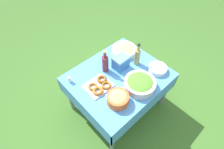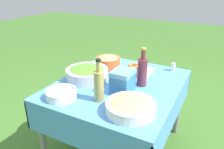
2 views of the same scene
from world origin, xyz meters
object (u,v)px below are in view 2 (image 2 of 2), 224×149
at_px(wine_bottle, 142,71).
at_px(pasta_bowl, 131,106).
at_px(donut_platter, 136,70).
at_px(bread_bowl, 108,62).
at_px(olive_oil_bottle, 99,85).
at_px(salad_bowl, 87,73).
at_px(plate_stack, 62,94).
at_px(cooler_box, 123,81).

bearing_deg(wine_bottle, pasta_bowl, 10.89).
bearing_deg(donut_platter, bread_bowl, -86.22).
bearing_deg(bread_bowl, olive_oil_bottle, 23.06).
height_order(pasta_bowl, bread_bowl, bread_bowl).
bearing_deg(wine_bottle, bread_bowl, -115.61).
height_order(salad_bowl, olive_oil_bottle, olive_oil_bottle).
bearing_deg(olive_oil_bottle, donut_platter, 176.07).
distance_m(donut_platter, plate_stack, 0.74).
xyz_separation_m(donut_platter, wine_bottle, (0.22, 0.14, 0.10)).
height_order(donut_platter, cooler_box, cooler_box).
distance_m(pasta_bowl, olive_oil_bottle, 0.27).
bearing_deg(plate_stack, wine_bottle, 136.83).
bearing_deg(cooler_box, bread_bowl, -138.10).
relative_size(wine_bottle, bread_bowl, 1.33).
distance_m(donut_platter, cooler_box, 0.40).
relative_size(donut_platter, plate_stack, 1.39).
xyz_separation_m(plate_stack, cooler_box, (-0.29, 0.34, 0.06)).
bearing_deg(wine_bottle, donut_platter, -147.86).
relative_size(salad_bowl, pasta_bowl, 1.11).
xyz_separation_m(wine_bottle, bread_bowl, (-0.20, -0.42, -0.06)).
relative_size(donut_platter, wine_bottle, 0.99).
relative_size(salad_bowl, donut_platter, 1.15).
bearing_deg(pasta_bowl, bread_bowl, -140.48).
height_order(bread_bowl, cooler_box, cooler_box).
xyz_separation_m(plate_stack, wine_bottle, (-0.46, 0.43, 0.09)).
distance_m(salad_bowl, plate_stack, 0.35).
bearing_deg(cooler_box, plate_stack, -49.60).
relative_size(donut_platter, olive_oil_bottle, 1.00).
relative_size(bread_bowl, cooler_box, 1.30).
relative_size(pasta_bowl, bread_bowl, 1.37).
xyz_separation_m(pasta_bowl, wine_bottle, (-0.40, -0.08, 0.08)).
height_order(donut_platter, plate_stack, plate_stack).
distance_m(donut_platter, olive_oil_bottle, 0.59).
height_order(salad_bowl, cooler_box, cooler_box).
distance_m(wine_bottle, bread_bowl, 0.47).
xyz_separation_m(pasta_bowl, bread_bowl, (-0.60, -0.50, 0.02)).
distance_m(olive_oil_bottle, bread_bowl, 0.62).
bearing_deg(bread_bowl, cooler_box, 41.90).
xyz_separation_m(bread_bowl, cooler_box, (0.37, 0.33, 0.02)).
bearing_deg(pasta_bowl, salad_bowl, -118.90).
bearing_deg(wine_bottle, olive_oil_bottle, -25.99).
height_order(donut_platter, olive_oil_bottle, olive_oil_bottle).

